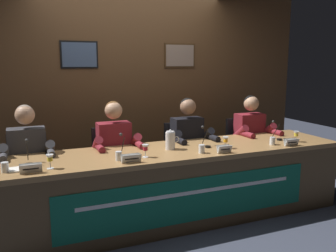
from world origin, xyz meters
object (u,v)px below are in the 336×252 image
Objects in this scene: juice_glass_far_left at (50,159)px; panelist_far_right at (253,136)px; water_cup_far_left at (5,168)px; water_cup_center_left at (119,156)px; nameplate_far_right at (291,142)px; water_cup_far_right at (272,141)px; microphone_center_right at (206,140)px; document_stack_far_left at (22,169)px; chair_center_left at (112,168)px; water_pitcher_central at (170,140)px; microphone_far_left at (28,156)px; microphone_center_left at (124,149)px; nameplate_center_left at (131,158)px; nameplate_center_right at (224,149)px; panelist_center_left at (116,149)px; chair_center_right at (183,160)px; juice_glass_center_right at (226,140)px; nameplate_far_left at (31,168)px; panelist_center_right at (190,142)px; microphone_far_right at (277,133)px; water_cup_center_right at (202,149)px; conference_table at (173,174)px; juice_glass_center_left at (145,148)px; panelist_far_left at (28,157)px; chair_far_left at (29,178)px; juice_glass_far_right at (296,134)px; chair_far_right at (243,153)px.

panelist_far_right is (2.52, 0.64, -0.12)m from juice_glass_far_left.
water_cup_far_left is 1.00× the size of water_cup_center_left.
nameplate_far_right is 2.00× the size of water_cup_far_right.
microphone_center_right reaches higher than document_stack_far_left.
water_pitcher_central is at bearing -50.93° from chair_center_left.
microphone_far_left is 0.97× the size of document_stack_far_left.
chair_center_left is at bearing 86.16° from microphone_center_left.
panelist_far_right is (1.83, 0.72, -0.08)m from nameplate_center_left.
nameplate_center_right is 0.67× the size of document_stack_far_left.
panelist_center_left is at bearing -90.00° from chair_center_left.
panelist_center_left is 0.51m from microphone_center_left.
microphone_far_left is 0.24× the size of chair_center_right.
juice_glass_center_right is at bearing 166.99° from nameplate_far_right.
panelist_center_right is at bearing 21.65° from nameplate_far_left.
chair_center_right is 4.18× the size of microphone_far_right.
water_cup_center_right is 0.40× the size of water_pitcher_central.
conference_table is 22.27× the size of nameplate_far_left.
panelist_far_right is (1.65, 0.59, -0.12)m from juice_glass_center_left.
juice_glass_far_left is (-1.18, -0.11, 0.32)m from conference_table.
panelist_far_left reaches higher than water_cup_far_left.
water_pitcher_central is at bearing -23.26° from chair_far_left.
panelist_center_left is at bearing 29.23° from water_cup_far_left.
panelist_far_left reaches higher than chair_center_left.
panelist_far_right is at bearing 19.73° from juice_glass_center_left.
microphone_far_left reaches higher than chair_center_left.
panelist_center_right reaches higher than nameplate_far_left.
water_cup_far_left reaches higher than nameplate_center_left.
panelist_far_left is 9.93× the size of juice_glass_center_left.
nameplate_center_left reaches higher than conference_table.
water_pitcher_central reaches higher than juice_glass_far_right.
microphone_far_left is 2.54× the size of water_cup_far_right.
chair_far_left reaches higher than nameplate_center_right.
chair_far_right is at bearing 15.70° from document_stack_far_left.
water_cup_center_left and water_cup_center_right have the same top height.
nameplate_far_left is 0.14× the size of panelist_center_right.
juice_glass_far_left is 0.10× the size of panelist_center_right.
water_cup_far_right is at bearing -1.23° from juice_glass_center_left.
juice_glass_far_right is (1.04, -0.61, 0.12)m from panelist_center_right.
document_stack_far_left is (-2.77, -0.14, -0.07)m from microphone_far_right.
chair_far_left is at bearing 158.09° from juice_glass_center_right.
water_cup_far_left is 1.00× the size of water_cup_center_right.
microphone_center_left is 0.97× the size of document_stack_far_left.
chair_far_right is (1.83, 0.92, -0.35)m from nameplate_center_left.
microphone_center_left is (0.85, -0.49, 0.11)m from panelist_far_left.
water_cup_far_right is at bearing -21.37° from panelist_center_left.
panelist_center_right is 1.21m from juice_glass_far_right.
microphone_far_left is 2.54× the size of water_cup_center_left.
panelist_far_left is 14.49× the size of water_cup_center_right.
microphone_center_left is 1.27× the size of nameplate_far_right.
microphone_center_right reaches higher than nameplate_center_left.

